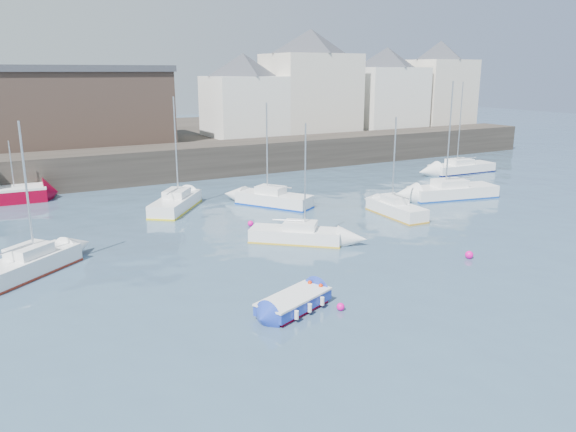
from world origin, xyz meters
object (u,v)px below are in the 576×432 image
sailboat_c (396,209)px  buoy_far (251,226)px  buoy_near (341,310)px  sailboat_h (176,203)px  sailboat_f (274,199)px  buoy_mid (469,258)px  sailboat_b (296,235)px  sailboat_g (461,168)px  blue_dinghy (294,302)px  sailboat_a (27,265)px  sailboat_d (452,191)px

sailboat_c → buoy_far: (-10.04, 2.61, -0.52)m
buoy_near → sailboat_h: bearing=90.9°
sailboat_f → buoy_mid: 16.42m
sailboat_b → sailboat_f: sailboat_f is taller
sailboat_g → blue_dinghy: bearing=-146.6°
sailboat_a → sailboat_g: (40.74, 10.40, -0.03)m
sailboat_a → sailboat_f: size_ratio=0.99×
sailboat_a → sailboat_c: 23.70m
sailboat_h → buoy_near: size_ratio=23.53×
buoy_far → buoy_near: bearing=-100.1°
sailboat_b → sailboat_f: 9.34m
sailboat_c → buoy_mid: size_ratio=15.60×
sailboat_c → sailboat_g: 19.91m
sailboat_b → sailboat_c: (9.19, 1.88, 0.06)m
sailboat_g → sailboat_a: bearing=-165.7°
buoy_mid → buoy_far: 13.93m
sailboat_h → sailboat_d: bearing=-19.1°
sailboat_g → buoy_far: 28.15m
sailboat_b → sailboat_g: (26.23, 12.17, 0.05)m
sailboat_a → buoy_mid: size_ratio=17.33×
blue_dinghy → sailboat_g: (31.30, 20.64, 0.13)m
sailboat_f → buoy_far: bearing=-132.9°
buoy_far → sailboat_d: bearing=-1.2°
sailboat_c → buoy_near: sailboat_c is taller
blue_dinghy → sailboat_c: size_ratio=0.57×
sailboat_a → sailboat_h: bearing=41.1°
sailboat_f → sailboat_g: size_ratio=0.86×
blue_dinghy → sailboat_d: (21.94, 12.60, 0.18)m
buoy_mid → sailboat_d: bearing=48.1°
buoy_near → sailboat_c: bearing=42.1°
sailboat_c → sailboat_d: size_ratio=0.75×
blue_dinghy → sailboat_d: 25.30m
sailboat_b → sailboat_c: 9.38m
buoy_mid → buoy_far: (-7.51, 11.73, 0.00)m
blue_dinghy → buoy_far: blue_dinghy is taller
sailboat_a → sailboat_f: (17.66, 7.03, 0.00)m
buoy_mid → buoy_near: bearing=-167.6°
sailboat_f → buoy_near: sailboat_f is taller
sailboat_b → buoy_mid: 9.85m
buoy_near → buoy_far: bearing=79.9°
sailboat_f → sailboat_d: bearing=-18.8°
blue_dinghy → sailboat_f: bearing=64.5°
sailboat_d → buoy_near: sailboat_d is taller
sailboat_d → buoy_mid: sailboat_d is taller
sailboat_f → buoy_near: (-6.47, -18.23, -0.54)m
sailboat_a → sailboat_c: bearing=0.3°
sailboat_d → sailboat_h: size_ratio=1.13×
sailboat_b → buoy_far: 4.60m
sailboat_b → sailboat_d: sailboat_d is taller
sailboat_h → buoy_far: bearing=-67.4°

